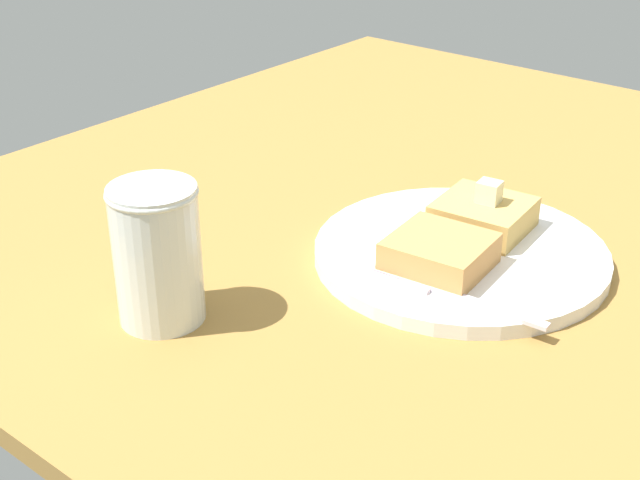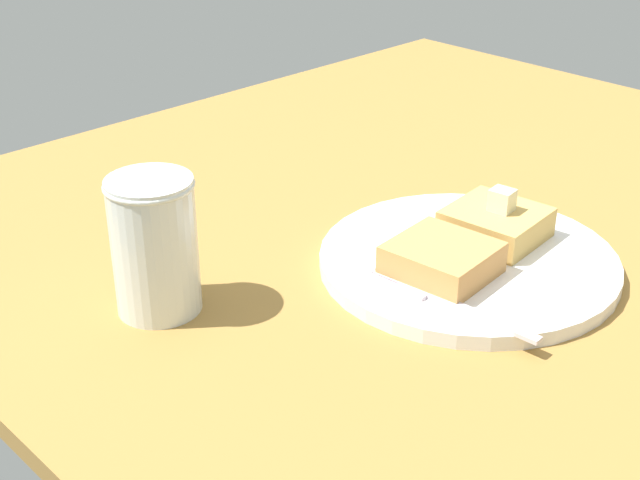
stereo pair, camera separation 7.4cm
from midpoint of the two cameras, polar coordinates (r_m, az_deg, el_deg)
table_surface at (r=90.57cm, az=12.82°, el=0.79°), size 98.38×98.38×1.88cm
plate at (r=80.31cm, az=12.07°, el=-1.35°), size 26.32×26.32×1.31cm
toast_slice_left at (r=83.01cm, az=13.70°, el=0.96°), size 8.58×8.79×2.76cm
toast_slice_middle at (r=75.92cm, az=10.58°, el=-1.30°), size 8.58×8.79×2.76cm
butter_pat_primary at (r=82.02cm, az=14.13°, el=2.43°), size 2.08×2.26×2.03cm
fork at (r=72.59cm, az=10.59°, el=-3.81°), size 2.45×16.06×0.36cm
syrup_jar at (r=71.16cm, az=-7.61°, el=-0.88°), size 7.10×7.10×11.43cm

